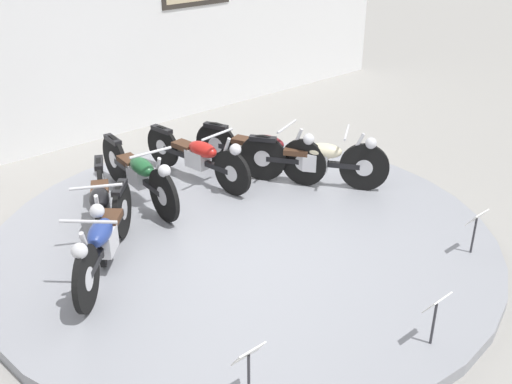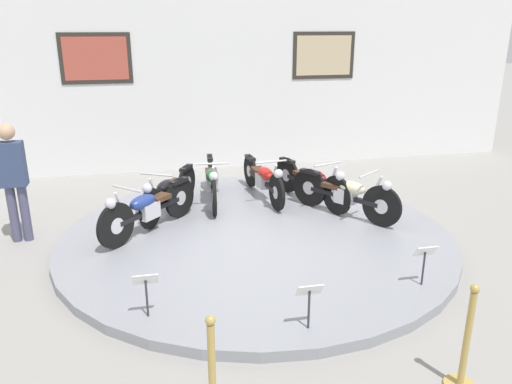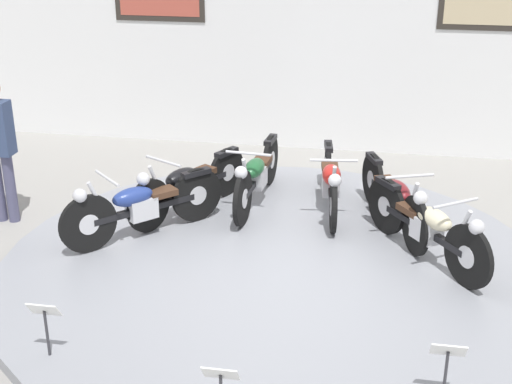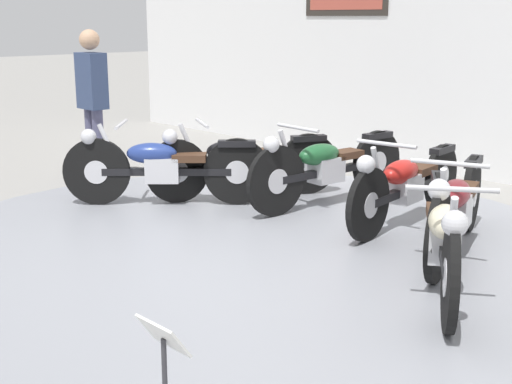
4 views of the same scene
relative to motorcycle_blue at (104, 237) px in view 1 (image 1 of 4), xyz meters
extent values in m
plane|color=gray|center=(1.54, -0.35, -0.51)|extent=(60.00, 60.00, 0.00)
cylinder|color=gray|center=(1.54, -0.35, -0.45)|extent=(5.73, 5.73, 0.13)
cube|color=white|center=(1.54, 3.82, 1.67)|extent=(14.00, 0.20, 4.38)
cylinder|color=black|center=(-0.44, -0.46, -0.07)|extent=(0.49, 0.51, 0.65)
cylinder|color=silver|center=(-0.44, -0.46, -0.07)|extent=(0.20, 0.21, 0.23)
cylinder|color=black|center=(0.49, 0.52, -0.07)|extent=(0.49, 0.51, 0.65)
cylinder|color=silver|center=(0.49, 0.52, -0.07)|extent=(0.20, 0.21, 0.23)
cube|color=black|center=(0.03, 0.03, -0.07)|extent=(0.91, 0.95, 0.07)
cube|color=silver|center=(0.00, 0.00, -0.05)|extent=(0.37, 0.37, 0.24)
ellipsoid|color=navy|center=(-0.07, -0.07, 0.11)|extent=(0.49, 0.50, 0.20)
cube|color=#472D1E|center=(0.18, 0.19, 0.07)|extent=(0.37, 0.37, 0.07)
cube|color=black|center=(0.49, 0.52, 0.21)|extent=(0.32, 0.33, 0.06)
cylinder|color=silver|center=(-0.34, -0.35, 0.13)|extent=(0.20, 0.21, 0.54)
cylinder|color=silver|center=(-0.26, -0.27, 0.39)|extent=(0.41, 0.40, 0.03)
sphere|color=silver|center=(-0.48, -0.50, 0.27)|extent=(0.15, 0.15, 0.15)
cylinder|color=black|center=(0.03, 0.15, -0.08)|extent=(0.34, 0.57, 0.62)
cylinder|color=silver|center=(0.03, 0.15, -0.08)|extent=(0.16, 0.22, 0.22)
cylinder|color=black|center=(0.67, 1.34, -0.08)|extent=(0.34, 0.57, 0.62)
cylinder|color=silver|center=(0.67, 1.34, -0.08)|extent=(0.16, 0.22, 0.22)
cube|color=black|center=(0.35, 0.74, -0.08)|extent=(0.65, 1.13, 0.07)
cube|color=silver|center=(0.34, 0.71, -0.06)|extent=(0.33, 0.38, 0.24)
ellipsoid|color=black|center=(0.29, 0.62, 0.10)|extent=(0.42, 0.53, 0.20)
cube|color=#472D1E|center=(0.46, 0.94, 0.06)|extent=(0.33, 0.38, 0.07)
cube|color=black|center=(0.67, 1.34, 0.19)|extent=(0.26, 0.36, 0.06)
cylinder|color=silver|center=(0.10, 0.28, 0.12)|extent=(0.16, 0.24, 0.54)
cylinder|color=silver|center=(0.16, 0.37, 0.38)|extent=(0.49, 0.28, 0.03)
sphere|color=silver|center=(0.01, 0.09, 0.26)|extent=(0.15, 0.15, 0.15)
cylinder|color=black|center=(1.04, 0.50, -0.06)|extent=(0.11, 0.65, 0.65)
cylinder|color=silver|center=(1.04, 0.50, -0.06)|extent=(0.08, 0.23, 0.23)
cylinder|color=black|center=(1.15, 1.85, -0.06)|extent=(0.11, 0.65, 0.65)
cylinder|color=silver|center=(1.15, 1.85, -0.06)|extent=(0.08, 0.23, 0.23)
cube|color=black|center=(1.10, 1.17, -0.06)|extent=(0.17, 1.24, 0.07)
cube|color=silver|center=(1.09, 1.13, -0.04)|extent=(0.23, 0.34, 0.24)
ellipsoid|color=#1E562D|center=(1.08, 1.03, 0.12)|extent=(0.26, 0.50, 0.20)
cube|color=#472D1E|center=(1.11, 1.39, 0.08)|extent=(0.23, 0.34, 0.07)
cube|color=black|center=(1.15, 1.85, 0.21)|extent=(0.13, 0.37, 0.06)
cylinder|color=silver|center=(1.05, 0.65, 0.14)|extent=(0.06, 0.25, 0.54)
cylinder|color=silver|center=(1.06, 0.76, 0.40)|extent=(0.54, 0.08, 0.03)
sphere|color=silver|center=(1.04, 0.44, 0.28)|extent=(0.15, 0.15, 0.15)
cylinder|color=black|center=(2.08, 0.50, -0.09)|extent=(0.13, 0.61, 0.60)
cylinder|color=silver|center=(2.08, 0.50, -0.09)|extent=(0.09, 0.22, 0.21)
cylinder|color=black|center=(1.91, 1.84, -0.09)|extent=(0.13, 0.61, 0.60)
cylinder|color=silver|center=(1.91, 1.84, -0.09)|extent=(0.09, 0.22, 0.21)
cube|color=black|center=(1.99, 1.17, -0.09)|extent=(0.23, 1.24, 0.07)
cube|color=silver|center=(2.00, 1.13, -0.07)|extent=(0.24, 0.34, 0.24)
ellipsoid|color=red|center=(2.01, 1.03, 0.09)|extent=(0.28, 0.50, 0.20)
cube|color=#472D1E|center=(1.97, 1.39, 0.05)|extent=(0.24, 0.34, 0.07)
cube|color=black|center=(1.91, 1.84, 0.17)|extent=(0.15, 0.37, 0.06)
cylinder|color=silver|center=(2.06, 0.65, 0.11)|extent=(0.08, 0.25, 0.54)
cylinder|color=silver|center=(2.05, 0.76, 0.37)|extent=(0.54, 0.10, 0.03)
sphere|color=silver|center=(2.09, 0.44, 0.25)|extent=(0.15, 0.15, 0.15)
cylinder|color=black|center=(2.97, 0.11, -0.07)|extent=(0.28, 0.62, 0.64)
cylinder|color=silver|center=(2.97, 0.11, -0.07)|extent=(0.14, 0.23, 0.23)
cylinder|color=black|center=(2.50, 1.37, -0.07)|extent=(0.28, 0.62, 0.64)
cylinder|color=silver|center=(2.50, 1.37, -0.07)|extent=(0.14, 0.23, 0.23)
cube|color=black|center=(2.74, 0.74, -0.07)|extent=(0.50, 1.19, 0.07)
cube|color=silver|center=(2.75, 0.70, -0.05)|extent=(0.30, 0.37, 0.24)
ellipsoid|color=maroon|center=(2.78, 0.61, 0.11)|extent=(0.38, 0.53, 0.20)
cube|color=#472D1E|center=(2.66, 0.95, 0.07)|extent=(0.30, 0.37, 0.07)
cube|color=black|center=(2.50, 1.37, 0.21)|extent=(0.22, 0.37, 0.06)
cylinder|color=silver|center=(2.92, 0.25, 0.13)|extent=(0.13, 0.25, 0.54)
cylinder|color=silver|center=(2.88, 0.35, 0.39)|extent=(0.52, 0.22, 0.03)
sphere|color=silver|center=(2.99, 0.05, 0.27)|extent=(0.15, 0.15, 0.15)
cylinder|color=black|center=(3.45, -0.52, -0.07)|extent=(0.42, 0.56, 0.65)
cylinder|color=silver|center=(3.45, -0.52, -0.07)|extent=(0.18, 0.22, 0.23)
cylinder|color=black|center=(2.67, 0.58, -0.07)|extent=(0.42, 0.56, 0.65)
cylinder|color=silver|center=(2.67, 0.58, -0.07)|extent=(0.18, 0.22, 0.23)
cube|color=black|center=(3.06, 0.03, -0.07)|extent=(0.78, 1.05, 0.07)
cube|color=silver|center=(3.08, 0.00, -0.05)|extent=(0.35, 0.38, 0.24)
ellipsoid|color=beige|center=(3.14, -0.08, 0.11)|extent=(0.46, 0.52, 0.20)
cube|color=#472D1E|center=(2.93, 0.21, 0.07)|extent=(0.35, 0.38, 0.07)
cube|color=black|center=(2.67, 0.58, 0.21)|extent=(0.29, 0.35, 0.06)
cylinder|color=silver|center=(3.37, -0.40, 0.13)|extent=(0.18, 0.23, 0.54)
cylinder|color=silver|center=(3.30, -0.31, 0.39)|extent=(0.46, 0.34, 0.03)
sphere|color=silver|center=(3.49, -0.57, 0.27)|extent=(0.15, 0.15, 0.15)
cylinder|color=#333338|center=(-0.05, -2.30, -0.18)|extent=(0.02, 0.02, 0.42)
cube|color=white|center=(-0.05, -2.30, 0.05)|extent=(0.26, 0.11, 0.15)
cylinder|color=#333338|center=(1.54, -2.87, -0.18)|extent=(0.02, 0.02, 0.42)
cube|color=white|center=(1.54, -2.87, 0.05)|extent=(0.26, 0.11, 0.15)
cylinder|color=#333338|center=(3.14, -2.30, -0.18)|extent=(0.02, 0.02, 0.42)
cube|color=white|center=(3.14, -2.30, 0.05)|extent=(0.26, 0.11, 0.15)
camera|label=1|loc=(-2.27, -4.92, 3.10)|focal=42.00mm
camera|label=2|loc=(0.10, -7.02, 2.55)|focal=35.00mm
camera|label=3|loc=(2.51, -6.87, 3.12)|focal=50.00mm
camera|label=4|loc=(5.46, -3.96, 1.38)|focal=50.00mm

